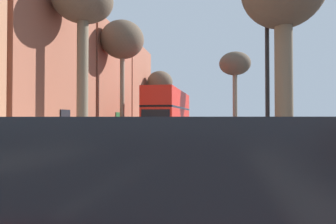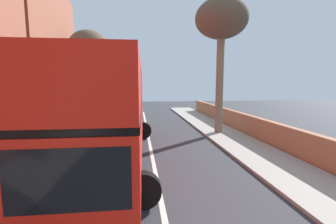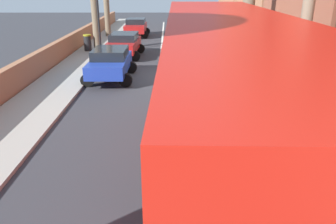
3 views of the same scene
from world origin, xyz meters
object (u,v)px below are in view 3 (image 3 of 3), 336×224
at_px(double_decker_bus, 226,97).
at_px(litter_bin_right, 88,43).
at_px(parked_car_red_right_2, 136,26).
at_px(parked_car_red_right_1, 124,43).
at_px(parked_car_blue_right_0, 110,62).

relative_size(double_decker_bus, litter_bin_right, 9.85).
bearing_deg(litter_bin_right, parked_car_red_right_2, -109.82).
relative_size(double_decker_bus, parked_car_red_right_1, 2.67).
bearing_deg(parked_car_blue_right_0, litter_bin_right, -68.78).
bearing_deg(litter_bin_right, parked_car_red_right_1, 151.83).
distance_m(parked_car_red_right_2, litter_bin_right, 8.26).
relative_size(double_decker_bus, parked_car_red_right_2, 2.82).
relative_size(double_decker_bus, parked_car_blue_right_0, 2.71).
bearing_deg(parked_car_red_right_1, parked_car_blue_right_0, 89.97).
xyz_separation_m(parked_car_blue_right_0, litter_bin_right, (2.80, -7.21, -0.21)).
height_order(double_decker_bus, litter_bin_right, double_decker_bus).
bearing_deg(parked_car_blue_right_0, parked_car_red_right_1, -90.03).
bearing_deg(parked_car_red_right_2, litter_bin_right, 70.18).
bearing_deg(parked_car_red_right_2, parked_car_red_right_1, 90.01).
bearing_deg(parked_car_blue_right_0, parked_car_red_right_2, -90.00).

